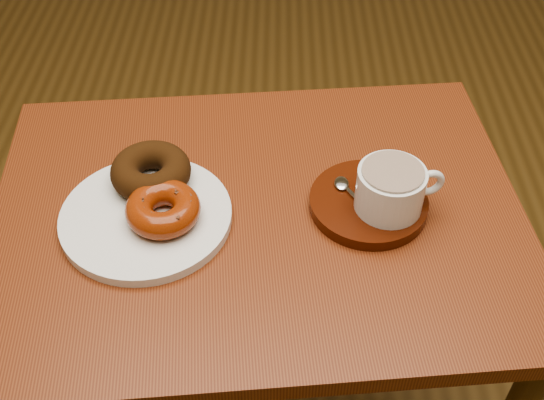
{
  "coord_description": "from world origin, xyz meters",
  "views": [
    {
      "loc": [
        -0.19,
        -0.99,
        1.41
      ],
      "look_at": [
        -0.2,
        -0.3,
        0.74
      ],
      "focal_mm": 45.0,
      "sensor_mm": 36.0,
      "label": 1
    }
  ],
  "objects_px": {
    "donut_plate": "(146,217)",
    "saucer": "(368,203)",
    "cafe_table": "(259,261)",
    "coffee_cup": "(392,188)"
  },
  "relations": [
    {
      "from": "donut_plate",
      "to": "saucer",
      "type": "relative_size",
      "value": 1.43
    },
    {
      "from": "donut_plate",
      "to": "coffee_cup",
      "type": "bearing_deg",
      "value": 2.6
    },
    {
      "from": "cafe_table",
      "to": "donut_plate",
      "type": "bearing_deg",
      "value": -177.27
    },
    {
      "from": "donut_plate",
      "to": "coffee_cup",
      "type": "xyz_separation_m",
      "value": [
        0.34,
        0.02,
        0.04
      ]
    },
    {
      "from": "donut_plate",
      "to": "saucer",
      "type": "distance_m",
      "value": 0.32
    },
    {
      "from": "saucer",
      "to": "coffee_cup",
      "type": "xyz_separation_m",
      "value": [
        0.03,
        -0.01,
        0.04
      ]
    },
    {
      "from": "saucer",
      "to": "coffee_cup",
      "type": "relative_size",
      "value": 1.35
    },
    {
      "from": "saucer",
      "to": "cafe_table",
      "type": "bearing_deg",
      "value": -177.77
    },
    {
      "from": "cafe_table",
      "to": "saucer",
      "type": "xyz_separation_m",
      "value": [
        0.16,
        0.01,
        0.12
      ]
    },
    {
      "from": "donut_plate",
      "to": "saucer",
      "type": "height_order",
      "value": "saucer"
    }
  ]
}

